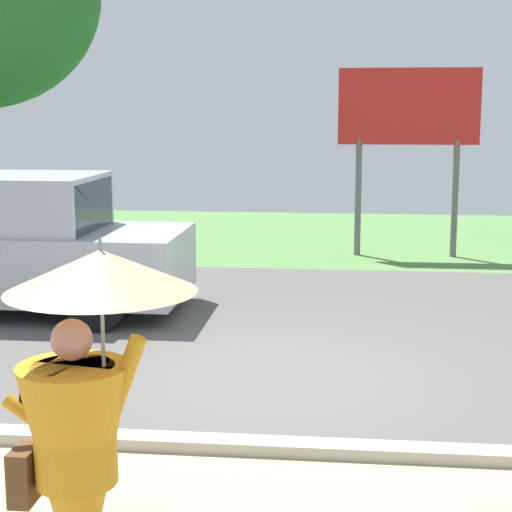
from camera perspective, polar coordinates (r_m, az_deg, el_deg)
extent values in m
cube|color=#565451|center=(10.94, 2.54, -5.08)|extent=(40.00, 8.00, 0.10)
cube|color=#568546|center=(18.77, 4.15, 1.24)|extent=(40.00, 8.00, 0.10)
cube|color=#B2AD9E|center=(7.12, 0.38, -12.63)|extent=(40.00, 0.24, 0.10)
cone|color=orange|center=(4.85, -11.88, -15.42)|extent=(0.60, 0.60, 1.45)
cylinder|color=orange|center=(4.69, -12.06, -10.99)|extent=(0.44, 0.44, 0.65)
sphere|color=tan|center=(4.55, -12.27, -5.51)|extent=(0.22, 0.22, 0.22)
cylinder|color=orange|center=(4.52, -8.78, -8.00)|extent=(0.24, 0.09, 0.45)
cylinder|color=orange|center=(4.78, -15.00, -10.29)|extent=(0.29, 0.08, 0.24)
cylinder|color=gray|center=(4.49, -10.24, -5.18)|extent=(0.02, 0.02, 0.75)
cone|color=#D1B284|center=(4.41, -10.38, -0.98)|extent=(0.99, 0.99, 0.22)
cylinder|color=gray|center=(4.39, -10.43, 0.56)|extent=(0.02, 0.02, 0.10)
cube|color=black|center=(4.79, -15.38, -9.03)|extent=(0.02, 0.11, 0.16)
cube|color=brown|center=(4.84, -15.25, -13.97)|extent=(0.12, 0.24, 0.30)
cube|color=#ADB2BA|center=(12.02, -14.87, 3.15)|extent=(1.80, 1.84, 0.90)
cube|color=#2D3842|center=(11.74, -10.99, 3.15)|extent=(0.10, 1.70, 0.77)
cylinder|color=black|center=(12.76, -8.02, -1.01)|extent=(0.76, 0.28, 0.76)
cylinder|color=black|center=(10.87, -10.60, -3.00)|extent=(0.76, 0.28, 0.76)
cylinder|color=slate|center=(16.21, 6.87, 3.92)|extent=(0.12, 0.12, 2.20)
cylinder|color=slate|center=(16.32, 13.21, 3.77)|extent=(0.12, 0.12, 2.20)
cube|color=red|center=(16.15, 10.23, 9.86)|extent=(2.60, 0.10, 1.40)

